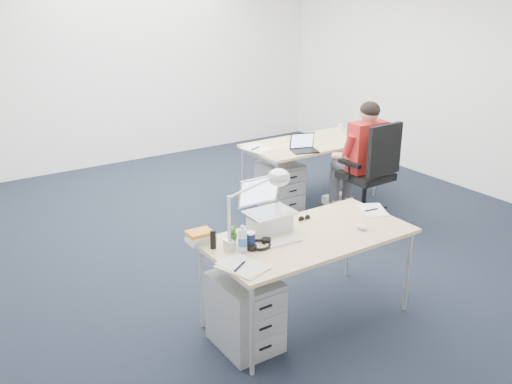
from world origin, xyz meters
TOP-DOWN VIEW (x-y plane):
  - floor at (0.00, 0.00)m, footprint 7.00×7.00m
  - room at (0.00, 0.00)m, footprint 6.02×7.02m
  - desk_near at (-0.64, -1.34)m, footprint 1.60×0.80m
  - desk_far at (1.03, 0.73)m, footprint 1.60×0.80m
  - office_chair at (1.18, -0.11)m, footprint 0.75×0.75m
  - seated_person at (1.19, 0.07)m, footprint 0.42×0.73m
  - drawer_pedestal_near at (-1.24, -1.37)m, footprint 0.40×0.50m
  - drawer_pedestal_far at (0.57, 0.72)m, footprint 0.40×0.50m
  - silver_laptop at (-0.84, -1.10)m, footprint 0.37×0.29m
  - wireless_keyboard at (-0.89, -1.34)m, footprint 0.28×0.14m
  - computer_mouse at (-0.24, -1.48)m, footprint 0.07×0.11m
  - headphones at (-1.07, -1.30)m, footprint 0.26×0.23m
  - can_koozie at (-1.14, -1.27)m, footprint 0.09×0.09m
  - water_bottle at (-1.22, -1.31)m, footprint 0.08×0.08m
  - bear_figurine at (-1.22, -1.16)m, footprint 0.10×0.08m
  - book_stack at (-1.39, -1.00)m, footprint 0.22×0.17m
  - cordless_phone at (-1.37, -1.15)m, footprint 0.04×0.03m
  - papers_left at (-1.35, -1.51)m, footprint 0.30×0.37m
  - papers_right at (0.10, -1.26)m, footprint 0.30×0.34m
  - sunglasses at (-0.50, -1.09)m, footprint 0.11×0.06m
  - desk_lamp at (-1.11, -1.22)m, footprint 0.52×0.33m
  - dark_laptop at (0.72, 0.45)m, footprint 0.36×0.35m
  - far_cup at (1.68, 0.93)m, footprint 0.07×0.07m
  - far_papers at (0.32, 0.82)m, footprint 0.27×0.36m

SIDE VIEW (x-z plane):
  - floor at x=0.00m, z-range 0.00..0.00m
  - drawer_pedestal_near at x=-1.24m, z-range 0.00..0.55m
  - drawer_pedestal_far at x=0.57m, z-range 0.00..0.55m
  - office_chair at x=1.18m, z-range -0.25..0.89m
  - seated_person at x=1.19m, z-range 0.01..1.34m
  - desk_near at x=-0.64m, z-range 0.32..1.05m
  - desk_far at x=1.03m, z-range 0.32..1.05m
  - far_papers at x=0.32m, z-range 0.73..0.74m
  - papers_right at x=0.10m, z-range 0.73..0.74m
  - papers_left at x=-1.35m, z-range 0.73..0.74m
  - wireless_keyboard at x=-0.89m, z-range 0.73..0.74m
  - sunglasses at x=-0.50m, z-range 0.73..0.76m
  - headphones at x=-1.07m, z-range 0.73..0.77m
  - computer_mouse at x=-0.24m, z-range 0.73..0.77m
  - far_cup at x=1.68m, z-range 0.73..0.82m
  - book_stack at x=-1.39m, z-range 0.73..0.82m
  - can_koozie at x=-1.14m, z-range 0.73..0.85m
  - cordless_phone at x=-1.37m, z-range 0.73..0.87m
  - bear_figurine at x=-1.22m, z-range 0.73..0.88m
  - water_bottle at x=-1.22m, z-range 0.73..0.93m
  - dark_laptop at x=0.72m, z-range 0.73..0.94m
  - silver_laptop at x=-0.84m, z-range 0.73..1.12m
  - desk_lamp at x=-1.11m, z-range 0.73..1.28m
  - room at x=0.00m, z-range 0.31..3.12m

